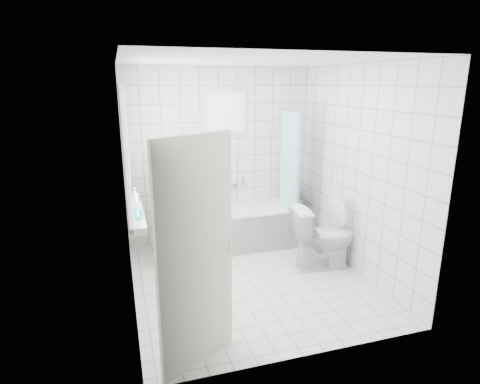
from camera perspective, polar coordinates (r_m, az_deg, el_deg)
name	(u,v)px	position (r m, az deg, el deg)	size (l,w,h in m)	color
ground	(251,280)	(5.10, 1.51, -12.43)	(3.00, 3.00, 0.00)	white
ceiling	(252,61)	(4.52, 1.75, 18.15)	(3.00, 3.00, 0.00)	white
wall_back	(219,157)	(6.05, -2.95, 5.06)	(2.80, 0.02, 2.60)	white
wall_front	(310,219)	(3.31, 9.97, -3.86)	(2.80, 0.02, 2.60)	white
wall_left	(126,188)	(4.41, -15.88, 0.61)	(0.02, 3.00, 2.60)	white
wall_right	(357,171)	(5.25, 16.27, 2.88)	(0.02, 3.00, 2.60)	white
window_left	(127,155)	(4.64, -15.71, 5.13)	(0.01, 0.90, 1.40)	white
window_back	(226,113)	(5.95, -1.97, 11.20)	(0.50, 0.01, 0.50)	white
window_sill	(136,217)	(4.82, -14.55, -3.51)	(0.18, 1.02, 0.08)	white
door	(196,256)	(3.34, -6.24, -9.05)	(0.04, 0.80, 2.00)	silver
bathtub	(231,227)	(5.99, -1.23, -5.07)	(1.85, 0.77, 0.58)	white
partition_wall	(163,205)	(5.62, -10.86, -1.79)	(0.15, 0.85, 1.50)	white
tiled_ledge	(288,217)	(6.55, 6.89, -3.50)	(0.40, 0.24, 0.55)	white
toilet	(323,237)	(5.38, 11.77, -6.28)	(0.47, 0.83, 0.85)	white
curtain_rod	(289,110)	(5.90, 7.00, 11.55)	(0.02, 0.02, 0.80)	silver
shower_curtain	(291,173)	(5.90, 7.23, 2.71)	(0.14, 0.48, 1.78)	#53C9F5
tub_faucet	(231,185)	(6.15, -1.22, 0.96)	(0.18, 0.06, 0.06)	silver
sill_bottles	(136,204)	(4.82, -14.57, -1.66)	(0.18, 0.57, 0.28)	#D068AB
ledge_bottles	(290,194)	(6.41, 7.10, -0.21)	(0.19, 0.17, 0.27)	#16863D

